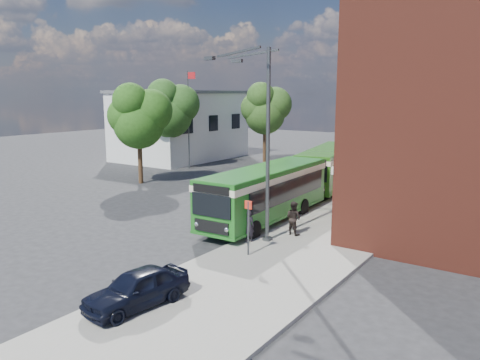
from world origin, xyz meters
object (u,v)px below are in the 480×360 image
Objects in this scene: parked_car at (137,288)px; bus_rear at (328,164)px; bus_front at (266,189)px; street_lamp at (261,142)px.

bus_rear is at bearing 106.26° from parked_car.
parked_car is (2.16, -11.57, -1.06)m from bus_front.
bus_rear is 22.33m from parked_car.
bus_front reaches higher than parked_car.
street_lamp is 9.30m from parked_car.
bus_front is 11.81m from parked_car.
parked_car is at bearing -81.79° from bus_rear.
bus_front is 2.87× the size of parked_car.
street_lamp reaches higher than parked_car.
street_lamp is 14.27m from bus_rear.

